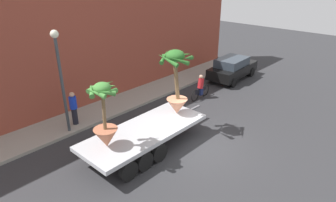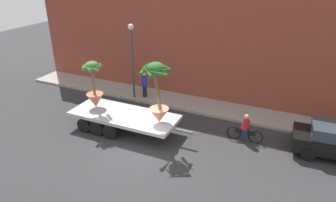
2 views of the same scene
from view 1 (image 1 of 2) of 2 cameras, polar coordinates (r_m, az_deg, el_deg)
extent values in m
plane|color=#2D2D30|center=(13.59, 6.15, -8.51)|extent=(60.00, 60.00, 0.00)
cube|color=gray|center=(17.39, -10.04, -0.78)|extent=(24.00, 2.20, 0.15)
cube|color=brown|center=(17.51, -14.51, 12.92)|extent=(24.00, 1.20, 8.22)
cube|color=#B7BABF|center=(12.87, -4.52, -5.84)|extent=(5.85, 2.35, 0.18)
cylinder|color=black|center=(12.90, -13.89, -9.03)|extent=(0.80, 0.23, 0.80)
cylinder|color=black|center=(11.45, -7.60, -13.22)|extent=(0.80, 0.23, 0.80)
cylinder|color=black|center=(13.28, -10.99, -7.69)|extent=(0.80, 0.23, 0.80)
cylinder|color=black|center=(11.87, -4.56, -11.52)|extent=(0.80, 0.23, 0.80)
cylinder|color=black|center=(13.69, -8.27, -6.41)|extent=(0.80, 0.23, 0.80)
cylinder|color=black|center=(12.33, -1.76, -9.91)|extent=(0.80, 0.23, 0.80)
cube|color=slate|center=(15.18, 4.90, -1.54)|extent=(1.00, 0.11, 0.10)
cone|color=tan|center=(13.98, 1.74, -1.02)|extent=(0.99, 0.99, 0.76)
cylinder|color=brown|center=(13.37, 1.59, 4.43)|extent=(0.45, 0.18, 2.11)
ellipsoid|color=#2D6B28|center=(12.99, 1.41, 8.72)|extent=(0.85, 0.85, 0.53)
cone|color=#2D6B28|center=(13.37, 2.80, 8.91)|extent=(0.22, 1.01, 0.46)
cone|color=#2D6B28|center=(13.51, 1.09, 9.13)|extent=(0.95, 0.85, 0.43)
cone|color=#2D6B28|center=(13.14, -0.68, 8.59)|extent=(0.98, 0.62, 0.53)
cone|color=#2D6B28|center=(12.59, -0.08, 7.93)|extent=(0.30, 1.12, 0.52)
cone|color=#2D6B28|center=(12.57, 2.05, 7.83)|extent=(0.94, 0.68, 0.53)
cone|color=#2D6B28|center=(12.83, 3.88, 8.26)|extent=(1.17, 0.64, 0.46)
cone|color=#B26647|center=(11.69, -11.82, -6.95)|extent=(0.94, 0.94, 0.78)
cylinder|color=brown|center=(11.12, -12.28, -1.51)|extent=(0.19, 0.13, 1.67)
ellipsoid|color=#428438|center=(10.80, -12.60, 2.49)|extent=(0.65, 0.65, 0.40)
cone|color=#428438|center=(11.05, -11.31, 2.78)|extent=(0.32, 0.75, 0.39)
cone|color=#428438|center=(11.22, -12.59, 3.05)|extent=(0.84, 0.67, 0.42)
cone|color=#428438|center=(11.05, -13.97, 2.64)|extent=(0.77, 0.36, 0.33)
cone|color=#428438|center=(10.82, -14.57, 2.02)|extent=(0.58, 0.77, 0.39)
cone|color=#428438|center=(10.54, -13.75, 1.53)|extent=(0.46, 0.81, 0.37)
cone|color=#428438|center=(10.50, -12.02, 1.57)|extent=(0.77, 0.43, 0.39)
cone|color=#428438|center=(10.69, -10.77, 1.98)|extent=(0.75, 0.56, 0.45)
torus|color=black|center=(18.64, 7.22, 2.05)|extent=(0.74, 0.09, 0.74)
torus|color=black|center=(17.80, 5.24, 1.04)|extent=(0.74, 0.09, 0.74)
cube|color=black|center=(18.15, 6.28, 2.09)|extent=(1.04, 0.10, 0.28)
cylinder|color=red|center=(17.99, 6.34, 3.41)|extent=(0.46, 0.36, 0.65)
sphere|color=tan|center=(17.84, 6.40, 4.67)|extent=(0.24, 0.24, 0.24)
cube|color=navy|center=(18.18, 6.27, 1.85)|extent=(0.29, 0.25, 0.44)
cube|color=black|center=(21.78, 12.34, 5.90)|extent=(4.42, 2.04, 0.70)
cube|color=#2D3842|center=(21.41, 12.22, 7.36)|extent=(2.47, 1.75, 0.56)
cylinder|color=black|center=(23.44, 12.07, 6.33)|extent=(0.65, 0.24, 0.64)
cylinder|color=black|center=(22.76, 15.83, 5.40)|extent=(0.65, 0.24, 0.64)
cylinder|color=black|center=(21.11, 8.42, 4.61)|extent=(0.65, 0.24, 0.64)
cylinder|color=black|center=(20.34, 12.49, 3.53)|extent=(0.65, 0.24, 0.64)
cylinder|color=black|center=(15.50, -17.53, -2.78)|extent=(0.28, 0.28, 0.85)
cylinder|color=#1938C6|center=(15.19, -17.87, -0.31)|extent=(0.36, 0.36, 0.62)
sphere|color=tan|center=(15.03, -18.08, 1.18)|extent=(0.24, 0.24, 0.24)
cylinder|color=#383D42|center=(14.22, -19.65, 2.53)|extent=(0.14, 0.14, 4.50)
sphere|color=#EAEACC|center=(13.58, -21.08, 11.97)|extent=(0.36, 0.36, 0.36)
camera|label=2|loc=(16.14, 60.65, 16.74)|focal=32.59mm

